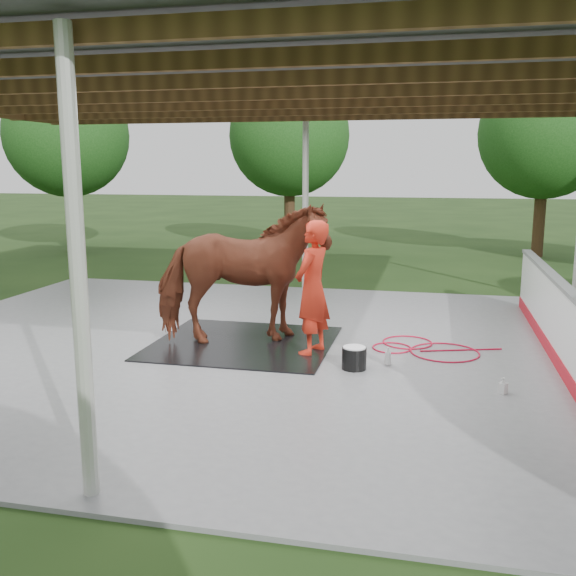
% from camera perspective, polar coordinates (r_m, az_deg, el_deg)
% --- Properties ---
extents(ground, '(100.00, 100.00, 0.00)m').
position_cam_1_polar(ground, '(10.11, -3.73, -5.44)').
color(ground, '#1E3814').
extents(concrete_slab, '(12.00, 10.00, 0.05)m').
position_cam_1_polar(concrete_slab, '(10.10, -3.73, -5.30)').
color(concrete_slab, slate).
rests_on(concrete_slab, ground).
extents(pavilion_structure, '(12.60, 10.60, 4.05)m').
position_cam_1_polar(pavilion_structure, '(9.77, -4.03, 17.49)').
color(pavilion_structure, beige).
rests_on(pavilion_structure, ground).
extents(dasher_board, '(0.16, 8.00, 1.15)m').
position_cam_1_polar(dasher_board, '(9.73, 23.21, -3.34)').
color(dasher_board, red).
rests_on(dasher_board, concrete_slab).
extents(tree_belt, '(28.00, 28.00, 5.80)m').
position_cam_1_polar(tree_belt, '(10.54, -0.92, 16.06)').
color(tree_belt, '#382314').
rests_on(tree_belt, ground).
extents(rubber_mat, '(2.78, 2.61, 0.02)m').
position_cam_1_polar(rubber_mat, '(10.23, -4.00, -4.89)').
color(rubber_mat, black).
rests_on(rubber_mat, concrete_slab).
extents(horse, '(2.86, 2.11, 2.20)m').
position_cam_1_polar(horse, '(9.99, -4.08, 1.25)').
color(horse, brown).
rests_on(horse, rubber_mat).
extents(handler, '(0.67, 0.84, 2.00)m').
position_cam_1_polar(handler, '(9.47, 2.18, 0.00)').
color(handler, red).
rests_on(handler, concrete_slab).
extents(wash_bucket, '(0.34, 0.34, 0.32)m').
position_cam_1_polar(wash_bucket, '(8.98, 5.90, -6.17)').
color(wash_bucket, black).
rests_on(wash_bucket, concrete_slab).
extents(soap_bottle_a, '(0.14, 0.14, 0.26)m').
position_cam_1_polar(soap_bottle_a, '(9.20, 8.87, -6.02)').
color(soap_bottle_a, silver).
rests_on(soap_bottle_a, concrete_slab).
extents(soap_bottle_b, '(0.13, 0.13, 0.21)m').
position_cam_1_polar(soap_bottle_b, '(8.45, 18.56, -8.22)').
color(soap_bottle_b, '#338CD8').
rests_on(soap_bottle_b, concrete_slab).
extents(hose_coil, '(1.96, 1.35, 0.02)m').
position_cam_1_polar(hose_coil, '(10.13, 12.01, -5.27)').
color(hose_coil, '#B90D2D').
rests_on(hose_coil, concrete_slab).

